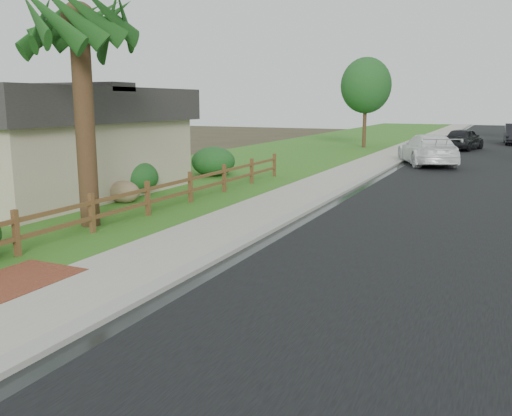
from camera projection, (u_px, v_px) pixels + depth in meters
The scene contains 17 objects.
ground at pixel (140, 287), 10.13m from camera, with size 120.00×120.00×0.00m, color #36301D.
road at pixel (487, 149), 39.32m from camera, with size 8.00×90.00×0.02m, color black.
curb at pixel (427, 147), 41.05m from camera, with size 0.40×90.00×0.12m, color gray.
wet_gutter at pixel (432, 147), 40.92m from camera, with size 0.50×90.00×0.00m, color black.
sidewalk at pixel (410, 146), 41.60m from camera, with size 2.20×90.00×0.10m, color #9F978B.
grass_strip at pixel (385, 146), 42.39m from camera, with size 1.60×90.00×0.06m, color #2D631C.
lawn_near at pixel (322, 144), 44.55m from camera, with size 9.00×90.00×0.04m, color #2D631C.
brick_patch at pixel (11, 284), 10.14m from camera, with size 1.60×2.40×0.11m, color maroon.
ranch_fence at pixel (170, 191), 17.19m from camera, with size 0.12×16.92×1.10m.
palm_tree at pixel (78, 18), 13.96m from camera, with size 3.60×3.60×6.60m.
house at pixel (14, 137), 20.52m from camera, with size 10.60×9.60×4.05m.
white_suv at pixel (427, 149), 29.55m from camera, with size 2.33×5.74×1.67m, color white.
dark_car_mid at pixel (464, 139), 38.69m from camera, with size 1.85×4.59×1.56m, color black.
boulder at pixel (124, 192), 18.44m from camera, with size 1.16×0.87×0.77m, color brown.
shrub_b at pixel (133, 177), 20.04m from camera, with size 1.88×1.88×1.32m, color #17401A.
shrub_d at pixel (213, 162), 25.07m from camera, with size 2.02×2.02×1.38m, color #17401A.
tree_mid_left at pixel (366, 86), 39.82m from camera, with size 3.71×3.71×6.63m.
Camera 1 is at (6.06, -7.82, 3.41)m, focal length 38.00 mm.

